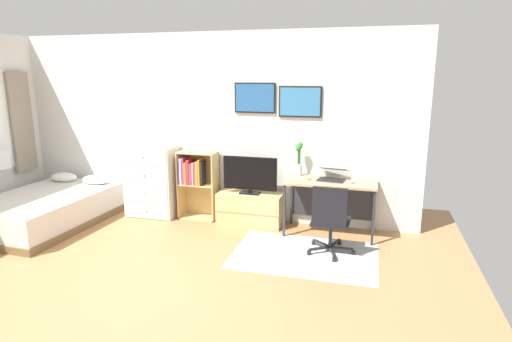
% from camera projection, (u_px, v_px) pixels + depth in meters
% --- Properties ---
extents(ground_plane, '(7.20, 7.20, 0.00)m').
position_uv_depth(ground_plane, '(121.00, 288.00, 4.30)').
color(ground_plane, '#A87A4C').
extents(wall_back_with_posters, '(6.12, 0.09, 2.70)m').
position_uv_depth(wall_back_with_posters, '(208.00, 127.00, 6.28)').
color(wall_back_with_posters, silver).
rests_on(wall_back_with_posters, ground_plane).
extents(area_rug, '(1.70, 1.20, 0.01)m').
position_uv_depth(area_rug, '(305.00, 255.00, 5.08)').
color(area_rug, '#B2B7BC').
rests_on(area_rug, ground_plane).
extents(bed, '(1.41, 2.03, 0.58)m').
position_uv_depth(bed, '(47.00, 209.00, 6.09)').
color(bed, brown).
rests_on(bed, ground_plane).
extents(dresser, '(0.75, 0.46, 1.09)m').
position_uv_depth(dresser, '(152.00, 181.00, 6.42)').
color(dresser, white).
rests_on(dresser, ground_plane).
extents(bookshelf, '(0.57, 0.30, 1.01)m').
position_uv_depth(bookshelf, '(196.00, 179.00, 6.28)').
color(bookshelf, tan).
rests_on(bookshelf, ground_plane).
extents(tv_stand, '(0.92, 0.41, 0.46)m').
position_uv_depth(tv_stand, '(250.00, 209.00, 6.10)').
color(tv_stand, tan).
rests_on(tv_stand, ground_plane).
extents(television, '(0.78, 0.16, 0.53)m').
position_uv_depth(television, '(250.00, 175.00, 5.97)').
color(television, black).
rests_on(television, tv_stand).
extents(desk, '(1.19, 0.58, 0.74)m').
position_uv_depth(desk, '(331.00, 189.00, 5.71)').
color(desk, tan).
rests_on(desk, ground_plane).
extents(office_chair, '(0.56, 0.58, 0.86)m').
position_uv_depth(office_chair, '(330.00, 218.00, 4.99)').
color(office_chair, '#232326').
rests_on(office_chair, ground_plane).
extents(laptop, '(0.40, 0.42, 0.16)m').
position_uv_depth(laptop, '(332.00, 175.00, 5.67)').
color(laptop, '#333338').
rests_on(laptop, desk).
extents(computer_mouse, '(0.06, 0.10, 0.03)m').
position_uv_depth(computer_mouse, '(352.00, 181.00, 5.50)').
color(computer_mouse, silver).
rests_on(computer_mouse, desk).
extents(bamboo_vase, '(0.10, 0.10, 0.47)m').
position_uv_depth(bamboo_vase, '(299.00, 157.00, 5.84)').
color(bamboo_vase, silver).
rests_on(bamboo_vase, desk).
extents(wine_glass, '(0.07, 0.07, 0.18)m').
position_uv_depth(wine_glass, '(306.00, 170.00, 5.59)').
color(wine_glass, silver).
rests_on(wine_glass, desk).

